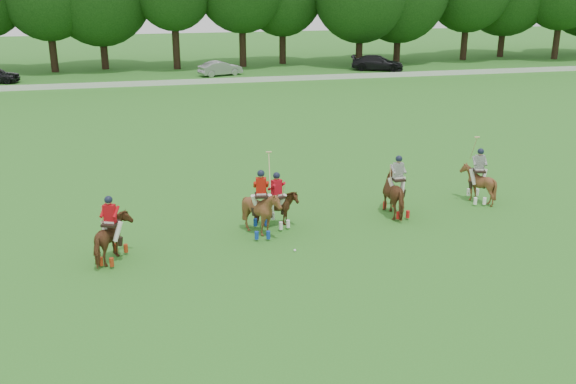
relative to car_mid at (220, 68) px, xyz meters
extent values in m
plane|color=#2C7321|center=(-3.59, -42.50, -0.67)|extent=(180.00, 180.00, 0.00)
cylinder|color=black|center=(-15.22, 5.99, 1.66)|extent=(0.70, 0.70, 4.64)
cylinder|color=black|center=(-10.58, 7.02, 1.49)|extent=(0.70, 0.70, 4.31)
cylinder|color=black|center=(-3.63, 5.50, 1.95)|extent=(0.70, 0.70, 5.24)
cylinder|color=black|center=(3.03, 5.74, 1.93)|extent=(0.70, 0.70, 5.19)
cylinder|color=black|center=(7.47, 7.12, 1.58)|extent=(0.70, 0.70, 4.48)
cylinder|color=black|center=(14.94, 4.32, 1.44)|extent=(0.70, 0.70, 4.21)
cylinder|color=black|center=(19.66, 5.67, 1.37)|extent=(0.70, 0.70, 4.07)
cylinder|color=black|center=(27.57, 5.88, 1.73)|extent=(0.70, 0.70, 4.79)
cylinder|color=black|center=(33.00, 7.42, 1.56)|extent=(0.70, 0.70, 4.44)
cylinder|color=black|center=(37.82, 4.24, 1.76)|extent=(0.70, 0.70, 4.86)
cube|color=white|center=(-3.59, -4.50, -0.45)|extent=(120.00, 0.10, 0.44)
imported|color=#99989E|center=(0.00, 0.00, 0.00)|extent=(4.28, 2.61, 1.33)
imported|color=black|center=(15.37, 0.00, 0.06)|extent=(5.43, 3.90, 1.46)
imported|color=#542A16|center=(-8.55, -39.82, 0.09)|extent=(1.44, 1.96, 1.51)
cube|color=black|center=(-8.55, -39.82, 0.64)|extent=(0.62, 0.69, 0.08)
cylinder|color=tan|center=(-8.83, -39.70, 0.56)|extent=(0.11, 0.21, 1.29)
imported|color=#542A16|center=(-2.75, -38.03, 0.01)|extent=(1.67, 1.57, 1.34)
cube|color=black|center=(-2.75, -38.03, 0.50)|extent=(0.62, 0.69, 0.08)
cylinder|color=tan|center=(-2.48, -37.92, 0.42)|extent=(0.11, 0.21, 1.29)
imported|color=#542A16|center=(-3.44, -38.67, 0.19)|extent=(1.58, 1.73, 1.70)
cube|color=black|center=(-3.44, -38.67, 0.81)|extent=(0.51, 0.62, 0.08)
cylinder|color=tan|center=(-3.14, -38.71, 1.73)|extent=(0.14, 0.77, 1.08)
imported|color=#542A16|center=(2.00, -37.89, 0.17)|extent=(1.00, 2.02, 1.67)
cube|color=black|center=(2.00, -37.89, 0.79)|extent=(0.47, 0.58, 0.08)
cylinder|color=tan|center=(1.70, -37.90, 0.71)|extent=(0.04, 0.21, 1.29)
imported|color=#542A16|center=(5.80, -37.18, 0.10)|extent=(1.53, 1.65, 1.53)
cube|color=black|center=(5.80, -37.18, 0.66)|extent=(0.56, 0.65, 0.08)
cylinder|color=tan|center=(5.51, -37.11, 1.58)|extent=(0.22, 0.75, 1.08)
sphere|color=white|center=(-2.64, -40.42, -0.62)|extent=(0.09, 0.09, 0.09)
camera|label=1|loc=(-7.29, -59.64, 8.15)|focal=40.00mm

